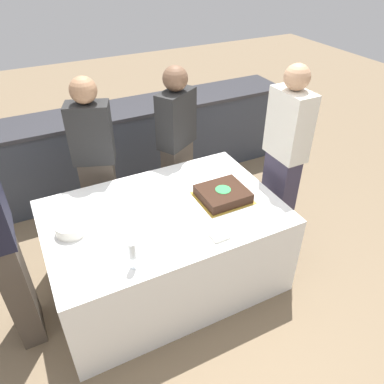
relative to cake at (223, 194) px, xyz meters
The scene contains 11 objects.
ground_plane 0.93m from the cake, behind, with size 14.00×14.00×0.00m, color #7A664C.
back_counter 1.82m from the cake, 105.83° to the left, with size 4.40×0.58×0.92m.
dining_table 0.64m from the cake, behind, with size 1.79×1.18×0.74m.
cake is the anchor object (origin of this frame).
plate_stack 1.17m from the cake, behind, with size 0.22×0.22×0.08m.
wine_glass 0.97m from the cake, 156.27° to the right, with size 0.06×0.06×0.20m.
side_plate_near_cake 0.34m from the cake, 103.77° to the left, with size 0.17×0.17×0.00m.
utensil_pile 0.46m from the cake, 123.57° to the right, with size 0.12×0.12×0.02m.
person_cutting_cake 0.87m from the cake, 90.00° to the left, with size 0.43×0.37×1.57m.
person_seated_right 0.64m from the cake, ahead, with size 0.20×0.36×1.71m.
person_standing_back 1.17m from the cake, 132.23° to the left, with size 0.40×0.31×1.59m.
Camera 1 is at (-0.81, -2.11, 2.51)m, focal length 35.00 mm.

